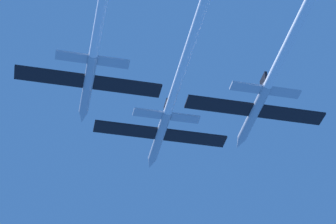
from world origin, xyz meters
TOP-DOWN VIEW (x-y plane):
  - jet_lead at (0.16, -11.55)m, footprint 20.11×46.73m
  - jet_left_wing at (-11.79, -23.83)m, footprint 20.11×52.93m
  - jet_right_wing at (11.99, -22.12)m, footprint 20.11×48.96m

SIDE VIEW (x-z plane):
  - jet_right_wing at x=11.99m, z-range -2.59..0.75m
  - jet_lead at x=0.16m, z-range -1.56..1.77m
  - jet_left_wing at x=-11.79m, z-range -1.36..1.97m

